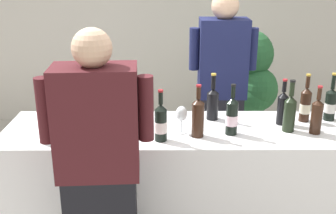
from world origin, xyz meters
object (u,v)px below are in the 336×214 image
at_px(wine_bottle_5, 198,117).
at_px(wine_bottle_8, 317,115).
at_px(wine_bottle_1, 305,104).
at_px(wine_bottle_2, 290,112).
at_px(potted_shrub, 249,83).
at_px(wine_bottle_10, 213,103).
at_px(ice_bucket, 58,122).
at_px(person_guest, 100,188).
at_px(wine_glass, 182,115).
at_px(wine_bottle_4, 330,104).
at_px(wine_bottle_3, 232,116).
at_px(person_server, 221,101).
at_px(wine_bottle_7, 112,115).
at_px(wine_bottle_0, 283,107).
at_px(wine_bottle_6, 161,123).
at_px(wine_bottle_9, 65,107).

bearing_deg(wine_bottle_5, wine_bottle_8, 3.41).
relative_size(wine_bottle_1, wine_bottle_8, 1.06).
height_order(wine_bottle_2, potted_shrub, potted_shrub).
height_order(wine_bottle_2, wine_bottle_10, wine_bottle_2).
xyz_separation_m(ice_bucket, person_guest, (0.30, -0.39, -0.22)).
distance_m(wine_bottle_5, wine_glass, 0.11).
xyz_separation_m(wine_bottle_4, wine_bottle_8, (-0.18, -0.24, 0.01)).
bearing_deg(person_guest, wine_bottle_3, 32.69).
bearing_deg(wine_bottle_1, wine_bottle_4, 6.50).
bearing_deg(person_server, wine_bottle_8, -58.15).
distance_m(wine_bottle_7, ice_bucket, 0.34).
xyz_separation_m(person_server, person_guest, (-0.81, -1.31, -0.04)).
xyz_separation_m(wine_bottle_5, person_guest, (-0.55, -0.46, -0.23)).
bearing_deg(wine_glass, wine_bottle_2, 2.26).
relative_size(wine_bottle_0, ice_bucket, 1.32).
relative_size(wine_bottle_6, wine_bottle_10, 0.99).
relative_size(wine_bottle_0, potted_shrub, 0.23).
bearing_deg(ice_bucket, wine_bottle_3, 5.30).
height_order(wine_bottle_1, wine_bottle_8, wine_bottle_1).
xyz_separation_m(ice_bucket, potted_shrub, (1.48, 1.61, -0.22)).
bearing_deg(wine_glass, wine_bottle_8, -0.71).
bearing_deg(wine_bottle_0, wine_glass, -167.67).
xyz_separation_m(wine_bottle_5, person_server, (0.26, 0.85, -0.19)).
bearing_deg(wine_bottle_1, person_guest, -151.10).
xyz_separation_m(wine_bottle_1, wine_bottle_10, (-0.63, 0.04, -0.00)).
height_order(wine_bottle_3, person_guest, person_guest).
distance_m(wine_bottle_4, ice_bucket, 1.82).
distance_m(wine_bottle_5, person_server, 0.91).
distance_m(wine_bottle_1, wine_bottle_9, 1.63).
height_order(wine_bottle_1, wine_bottle_10, wine_bottle_1).
height_order(wine_bottle_4, person_guest, person_guest).
height_order(wine_bottle_2, person_guest, person_guest).
xyz_separation_m(wine_bottle_1, wine_bottle_8, (0.00, -0.22, 0.00)).
bearing_deg(ice_bucket, wine_bottle_8, 3.90).
relative_size(wine_bottle_1, wine_bottle_7, 1.05).
height_order(wine_bottle_9, person_guest, person_guest).
distance_m(wine_bottle_3, wine_bottle_8, 0.54).
distance_m(wine_bottle_3, ice_bucket, 1.07).
xyz_separation_m(wine_bottle_8, ice_bucket, (-1.61, -0.11, -0.00)).
bearing_deg(wine_bottle_10, wine_bottle_4, -1.20).
height_order(wine_bottle_7, wine_glass, wine_bottle_7).
xyz_separation_m(wine_bottle_0, wine_bottle_4, (0.35, 0.08, -0.01)).
relative_size(wine_bottle_8, wine_glass, 1.76).
height_order(wine_bottle_3, wine_bottle_4, wine_bottle_4).
height_order(wine_bottle_2, wine_bottle_7, wine_bottle_2).
bearing_deg(wine_bottle_4, wine_bottle_6, -163.50).
xyz_separation_m(wine_bottle_0, wine_bottle_1, (0.17, 0.06, -0.00)).
bearing_deg(wine_glass, wine_bottle_10, 47.44).
relative_size(wine_bottle_1, wine_bottle_5, 0.99).
relative_size(wine_bottle_8, ice_bucket, 1.33).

